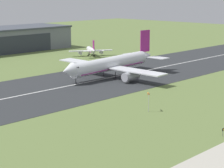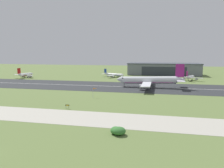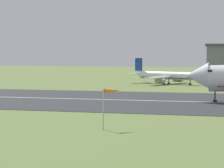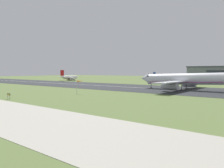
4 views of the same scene
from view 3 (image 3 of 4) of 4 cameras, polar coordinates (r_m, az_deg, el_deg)
The scene contains 5 objects.
ground_plane at distance 54.80m, azimuth -10.44°, elevation -6.81°, with size 617.07×617.07×0.00m, color olive.
runway_strip at distance 106.89m, azimuth 2.59°, elevation -1.78°, with size 377.07×45.70×0.06m, color #2B2D30.
runway_centreline at distance 106.89m, azimuth 2.59°, elevation -1.76°, with size 339.37×0.70×0.01m, color silver.
airplane_parked_centre at distance 163.50m, azimuth 5.80°, elevation 0.89°, with size 24.21×20.52×7.95m.
windsock_pole at distance 66.75m, azimuth -0.04°, elevation -0.93°, with size 2.10×2.20×5.15m.
Camera 3 is at (23.59, 6.79, 9.64)m, focal length 85.00 mm.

